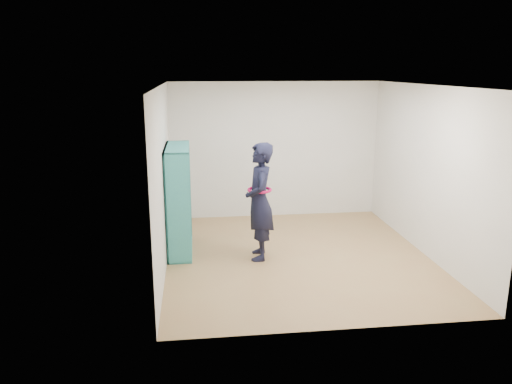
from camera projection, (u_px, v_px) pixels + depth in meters
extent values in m
plane|color=#997045|center=(297.00, 256.00, 7.74)|extent=(4.50, 4.50, 0.00)
plane|color=white|center=(301.00, 85.00, 7.11)|extent=(4.50, 4.50, 0.00)
cube|color=silver|center=(163.00, 178.00, 7.19)|extent=(0.02, 4.50, 2.60)
cube|color=silver|center=(427.00, 171.00, 7.67)|extent=(0.02, 4.50, 2.60)
cube|color=silver|center=(275.00, 150.00, 9.59)|extent=(4.00, 0.02, 2.60)
cube|color=silver|center=(343.00, 219.00, 5.26)|extent=(4.00, 0.02, 2.60)
cube|color=teal|center=(178.00, 210.00, 7.23)|extent=(0.37, 0.03, 1.68)
cube|color=teal|center=(180.00, 190.00, 8.42)|extent=(0.37, 0.03, 1.68)
cube|color=teal|center=(181.00, 249.00, 8.03)|extent=(0.37, 1.26, 0.03)
cube|color=teal|center=(177.00, 147.00, 7.63)|extent=(0.37, 1.26, 0.03)
cube|color=teal|center=(168.00, 200.00, 7.81)|extent=(0.03, 1.26, 1.68)
cube|color=teal|center=(178.00, 203.00, 7.63)|extent=(0.34, 0.03, 1.62)
cube|color=teal|center=(179.00, 196.00, 8.02)|extent=(0.34, 0.03, 1.62)
cube|color=teal|center=(180.00, 224.00, 7.93)|extent=(0.34, 1.21, 0.03)
cube|color=teal|center=(179.00, 199.00, 7.83)|extent=(0.34, 1.21, 0.03)
cube|color=teal|center=(178.00, 174.00, 7.73)|extent=(0.34, 1.21, 0.03)
cube|color=beige|center=(181.00, 254.00, 7.62)|extent=(0.23, 0.15, 0.09)
cube|color=black|center=(181.00, 225.00, 7.45)|extent=(0.19, 0.17, 0.23)
cube|color=maroon|center=(180.00, 199.00, 7.35)|extent=(0.19, 0.17, 0.22)
cube|color=silver|center=(178.00, 176.00, 7.32)|extent=(0.23, 0.15, 0.09)
cube|color=navy|center=(182.00, 239.00, 7.93)|extent=(0.19, 0.17, 0.31)
cube|color=brown|center=(181.00, 215.00, 7.83)|extent=(0.19, 0.17, 0.29)
cube|color=#BFB28C|center=(180.00, 196.00, 7.81)|extent=(0.23, 0.15, 0.09)
cube|color=#26594C|center=(179.00, 166.00, 7.64)|extent=(0.19, 0.17, 0.25)
cube|color=beige|center=(183.00, 233.00, 8.32)|extent=(0.19, 0.17, 0.25)
cube|color=black|center=(182.00, 214.00, 8.30)|extent=(0.23, 0.15, 0.06)
cube|color=maroon|center=(181.00, 186.00, 8.13)|extent=(0.19, 0.17, 0.22)
cube|color=silver|center=(180.00, 162.00, 8.03)|extent=(0.19, 0.17, 0.22)
imported|color=black|center=(260.00, 202.00, 7.49)|extent=(0.48, 0.68, 1.78)
torus|color=#B50D47|center=(260.00, 190.00, 7.44)|extent=(0.40, 0.40, 0.04)
cube|color=silver|center=(250.00, 193.00, 7.54)|extent=(0.02, 0.09, 0.13)
cube|color=black|center=(250.00, 193.00, 7.54)|extent=(0.02, 0.09, 0.12)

